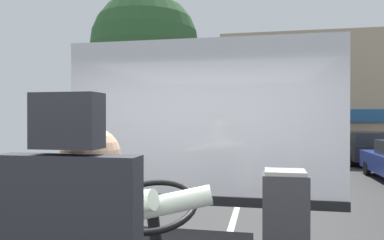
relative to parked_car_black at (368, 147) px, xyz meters
The scene contains 5 objects.
ground 7.84m from the parked_car_black, 128.66° to the right, with size 18.00×44.00×0.06m.
windshield_panel 14.19m from the parked_car_black, 110.18° to the right, with size 2.50×0.08×1.48m.
street_tree 10.20m from the parked_car_black, 149.23° to the right, with size 3.57×3.57×6.09m.
shop_building 4.48m from the parked_car_black, 86.52° to the left, with size 13.40×4.53×6.11m.
parked_car_black is the anchor object (origin of this frame).
Camera 1 is at (0.55, -1.56, 1.94)m, focal length 33.98 mm.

